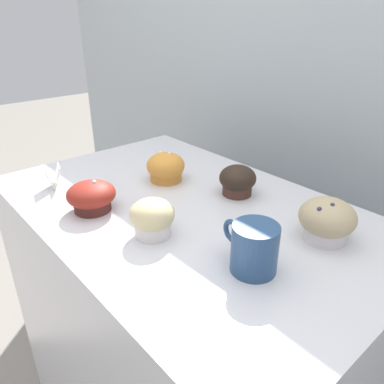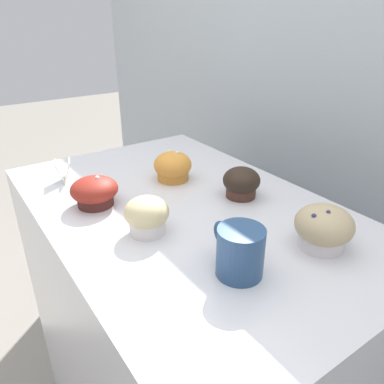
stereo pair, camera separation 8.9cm
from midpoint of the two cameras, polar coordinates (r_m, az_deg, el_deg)
The scene contains 9 objects.
wall_back at distance 1.35m, azimuth 22.73°, elevation 3.15°, with size 3.20×0.10×1.80m, color #A8B2B7.
display_counter at distance 1.22m, azimuth 1.40°, elevation -22.25°, with size 1.00×0.64×0.94m, color silver.
muffin_front_center at distance 0.93m, azimuth -12.03°, elevation 0.02°, with size 0.12×0.12×0.08m.
muffin_back_left at distance 0.80m, azimuth -3.73°, elevation -3.66°, with size 0.10×0.10×0.08m.
muffin_back_right at distance 0.81m, azimuth 22.45°, elevation -5.13°, with size 0.12×0.12×0.09m.
muffin_front_left at distance 0.97m, azimuth 10.16°, elevation 1.35°, with size 0.10×0.10×0.08m.
muffin_front_right at distance 1.05m, azimuth -0.54°, elevation 3.81°, with size 0.11×0.11×0.09m.
coffee_cup at distance 0.68m, azimuth 11.03°, elevation -8.86°, with size 0.13×0.09×0.09m.
price_card at distance 1.09m, azimuth -16.82°, elevation 3.07°, with size 0.06×0.05×0.06m.
Camera 2 is at (0.68, -0.45, 1.38)m, focal length 35.00 mm.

